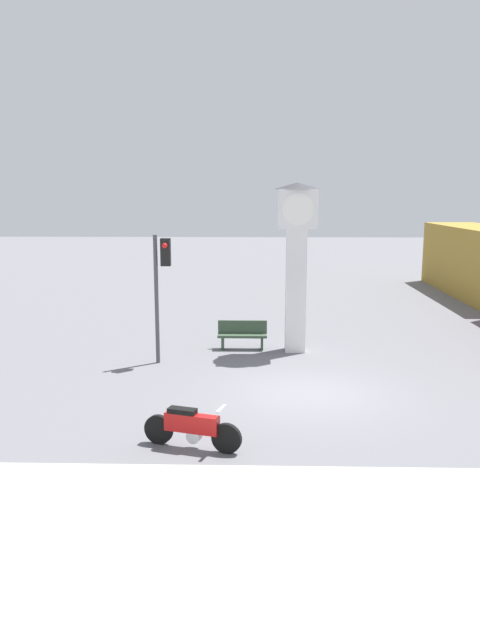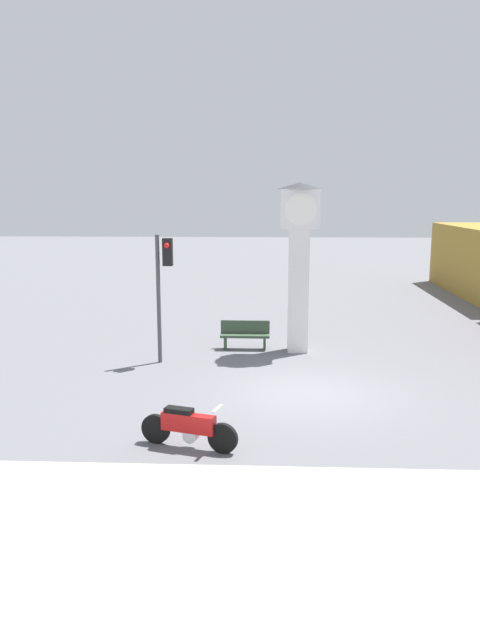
# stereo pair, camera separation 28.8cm
# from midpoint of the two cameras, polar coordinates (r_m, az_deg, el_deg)

# --- Properties ---
(ground_plane) EXTENTS (120.00, 120.00, 0.00)m
(ground_plane) POSITION_cam_midpoint_polar(r_m,az_deg,el_deg) (16.01, 5.75, -6.66)
(ground_plane) COLOR slate
(sidewalk_strip) EXTENTS (36.00, 6.00, 0.10)m
(sidewalk_strip) POSITION_cam_midpoint_polar(r_m,az_deg,el_deg) (9.11, 9.35, -21.26)
(sidewalk_strip) COLOR #BCB7A8
(sidewalk_strip) RESTS_ON ground_plane
(motorcycle) EXTENTS (2.00, 0.76, 0.91)m
(motorcycle) POSITION_cam_midpoint_polar(r_m,az_deg,el_deg) (12.52, -5.11, -9.75)
(motorcycle) COLOR black
(motorcycle) RESTS_ON ground_plane
(clock_tower) EXTENTS (1.43, 1.43, 5.32)m
(clock_tower) POSITION_cam_midpoint_polar(r_m,az_deg,el_deg) (19.68, 4.77, 7.19)
(clock_tower) COLOR white
(clock_tower) RESTS_ON ground_plane
(traffic_light) EXTENTS (0.50, 0.35, 3.81)m
(traffic_light) POSITION_cam_midpoint_polar(r_m,az_deg,el_deg) (18.39, -7.67, 4.06)
(traffic_light) COLOR #47474C
(traffic_light) RESTS_ON ground_plane
(bench) EXTENTS (1.60, 0.44, 0.92)m
(bench) POSITION_cam_midpoint_polar(r_m,az_deg,el_deg) (20.31, -0.19, -1.30)
(bench) COLOR #384C38
(bench) RESTS_ON ground_plane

